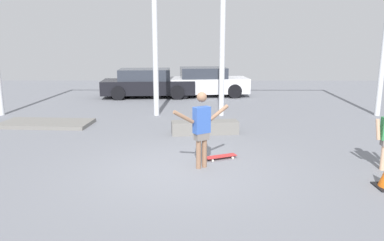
{
  "coord_description": "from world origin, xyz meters",
  "views": [
    {
      "loc": [
        0.21,
        -7.85,
        2.83
      ],
      "look_at": [
        0.15,
        1.56,
        0.77
      ],
      "focal_mm": 35.0,
      "sensor_mm": 36.0,
      "label": 1
    }
  ],
  "objects": [
    {
      "name": "canopy_support_left",
      "position": [
        -4.17,
        6.03,
        3.85
      ],
      "size": [
        6.08,
        0.2,
        6.28
      ],
      "color": "silver",
      "rests_on": "ground_plane"
    },
    {
      "name": "manual_pad",
      "position": [
        -4.75,
        4.31,
        0.06
      ],
      "size": [
        3.03,
        1.54,
        0.12
      ],
      "primitive_type": "cube",
      "rotation": [
        0.0,
        0.0,
        -0.06
      ],
      "color": "slate",
      "rests_on": "ground_plane"
    },
    {
      "name": "grind_box",
      "position": [
        0.53,
        3.2,
        0.2
      ],
      "size": [
        2.06,
        0.75,
        0.4
      ],
      "primitive_type": "cube",
      "rotation": [
        0.0,
        0.0,
        0.12
      ],
      "color": "slate",
      "rests_on": "ground_plane"
    },
    {
      "name": "skateboard",
      "position": [
        0.85,
        0.76,
        0.06
      ],
      "size": [
        0.8,
        0.5,
        0.08
      ],
      "rotation": [
        0.0,
        0.0,
        0.41
      ],
      "color": "red",
      "rests_on": "ground_plane"
    },
    {
      "name": "ground_plane",
      "position": [
        0.0,
        0.0,
        0.0
      ],
      "size": [
        36.0,
        36.0,
        0.0
      ],
      "primitive_type": "plane",
      "color": "slate"
    },
    {
      "name": "skateboarder",
      "position": [
        0.37,
        0.13,
        0.97
      ],
      "size": [
        1.25,
        0.82,
        1.71
      ],
      "rotation": [
        0.0,
        0.0,
        0.56
      ],
      "color": "#8C664C",
      "rests_on": "ground_plane"
    },
    {
      "name": "parked_car_black",
      "position": [
        -2.11,
        10.58,
        0.67
      ],
      "size": [
        4.62,
        2.24,
        1.39
      ],
      "rotation": [
        0.0,
        0.0,
        0.07
      ],
      "color": "black",
      "rests_on": "ground_plane"
    },
    {
      "name": "canopy_support_right",
      "position": [
        4.17,
        6.03,
        3.85
      ],
      "size": [
        6.08,
        0.2,
        6.28
      ],
      "color": "silver",
      "rests_on": "ground_plane"
    },
    {
      "name": "parked_car_white",
      "position": [
        0.78,
        10.94,
        0.7
      ],
      "size": [
        4.25,
        2.24,
        1.44
      ],
      "rotation": [
        0.0,
        0.0,
        0.1
      ],
      "color": "white",
      "rests_on": "ground_plane"
    }
  ]
}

